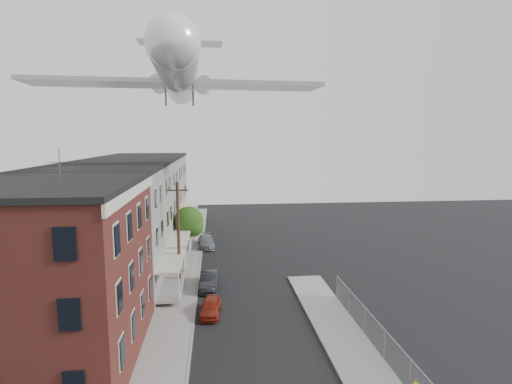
# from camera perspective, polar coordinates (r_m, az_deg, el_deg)

# --- Properties ---
(sidewalk_left) EXTENTS (3.00, 62.00, 0.12)m
(sidewalk_left) POSITION_cam_1_polar(r_m,az_deg,el_deg) (41.44, -9.97, -10.03)
(sidewalk_left) COLOR gray
(sidewalk_left) RESTS_ON ground
(sidewalk_right) EXTENTS (3.00, 26.00, 0.12)m
(sidewalk_right) POSITION_cam_1_polar(r_m,az_deg,el_deg) (26.03, 13.62, -21.36)
(sidewalk_right) COLOR gray
(sidewalk_right) RESTS_ON ground
(curb_left) EXTENTS (0.15, 62.00, 0.14)m
(curb_left) POSITION_cam_1_polar(r_m,az_deg,el_deg) (41.36, -7.94, -10.01)
(curb_left) COLOR gray
(curb_left) RESTS_ON ground
(curb_right) EXTENTS (0.15, 26.00, 0.14)m
(curb_right) POSITION_cam_1_polar(r_m,az_deg,el_deg) (25.62, 10.33, -21.74)
(curb_right) COLOR gray
(curb_right) RESTS_ON ground
(corner_building) EXTENTS (10.31, 12.30, 12.15)m
(corner_building) POSITION_cam_1_polar(r_m,az_deg,el_deg) (25.45, -28.10, -10.26)
(corner_building) COLOR #3A1412
(corner_building) RESTS_ON ground
(row_house_a) EXTENTS (11.98, 7.00, 10.30)m
(row_house_a) POSITION_cam_1_polar(r_m,az_deg,el_deg) (34.10, -22.03, -5.53)
(row_house_a) COLOR #5E5E5C
(row_house_a) RESTS_ON ground
(row_house_b) EXTENTS (11.98, 7.00, 10.30)m
(row_house_b) POSITION_cam_1_polar(r_m,az_deg,el_deg) (40.72, -19.31, -3.31)
(row_house_b) COLOR #716759
(row_house_b) RESTS_ON ground
(row_house_c) EXTENTS (11.98, 7.00, 10.30)m
(row_house_c) POSITION_cam_1_polar(r_m,az_deg,el_deg) (47.45, -17.37, -1.70)
(row_house_c) COLOR #5E5E5C
(row_house_c) RESTS_ON ground
(row_house_d) EXTENTS (11.98, 7.00, 10.30)m
(row_house_d) POSITION_cam_1_polar(r_m,az_deg,el_deg) (54.24, -15.91, -0.49)
(row_house_d) COLOR #716759
(row_house_d) RESTS_ON ground
(row_house_e) EXTENTS (11.98, 7.00, 10.30)m
(row_house_e) POSITION_cam_1_polar(r_m,az_deg,el_deg) (61.09, -14.78, 0.44)
(row_house_e) COLOR #5E5E5C
(row_house_e) RESTS_ON ground
(chainlink_fence) EXTENTS (0.06, 18.06, 1.90)m
(chainlink_fence) POSITION_cam_1_polar(r_m,az_deg,el_deg) (25.28, 17.91, -20.05)
(chainlink_fence) COLOR gray
(chainlink_fence) RESTS_ON ground
(utility_pole) EXTENTS (1.80, 0.26, 9.00)m
(utility_pole) POSITION_cam_1_polar(r_m,az_deg,el_deg) (34.45, -11.03, -5.75)
(utility_pole) COLOR black
(utility_pole) RESTS_ON ground
(street_tree) EXTENTS (3.22, 3.20, 5.20)m
(street_tree) POSITION_cam_1_polar(r_m,az_deg,el_deg) (44.35, -9.43, -4.30)
(street_tree) COLOR black
(street_tree) RESTS_ON ground
(car_near) EXTENTS (1.68, 3.54, 1.17)m
(car_near) POSITION_cam_1_polar(r_m,az_deg,el_deg) (29.97, -6.49, -16.00)
(car_near) COLOR maroon
(car_near) RESTS_ON ground
(car_mid) EXTENTS (1.55, 4.14, 1.35)m
(car_mid) POSITION_cam_1_polar(r_m,az_deg,el_deg) (34.72, -6.73, -12.45)
(car_mid) COLOR black
(car_mid) RESTS_ON ground
(car_far) EXTENTS (2.12, 4.58, 1.30)m
(car_far) POSITION_cam_1_polar(r_m,az_deg,el_deg) (47.16, -7.13, -7.03)
(car_far) COLOR slate
(car_far) RESTS_ON ground
(airplane) EXTENTS (23.84, 27.21, 7.88)m
(airplane) POSITION_cam_1_polar(r_m,az_deg,el_deg) (36.62, -10.97, 16.09)
(airplane) COLOR silver
(airplane) RESTS_ON ground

